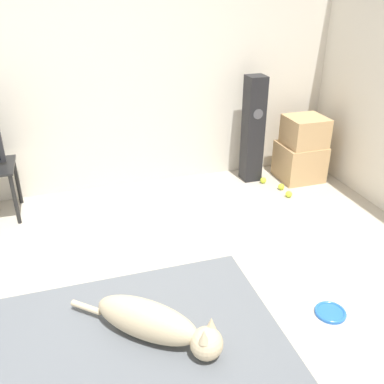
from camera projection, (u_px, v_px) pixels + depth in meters
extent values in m
plane|color=#BCB29E|center=(131.00, 324.00, 2.76)|extent=(12.00, 12.00, 0.00)
cube|color=silver|center=(83.00, 64.00, 3.97)|extent=(8.00, 0.06, 2.55)
cube|color=slate|center=(132.00, 342.00, 2.62)|extent=(1.85, 1.32, 0.01)
ellipsoid|color=beige|center=(146.00, 320.00, 2.60)|extent=(0.66, 0.62, 0.26)
sphere|color=beige|center=(207.00, 343.00, 2.47)|extent=(0.20, 0.20, 0.20)
cone|color=beige|center=(211.00, 323.00, 2.46)|extent=(0.06, 0.06, 0.09)
cone|color=beige|center=(204.00, 336.00, 2.37)|extent=(0.06, 0.06, 0.09)
cylinder|color=beige|center=(86.00, 307.00, 2.80)|extent=(0.19, 0.18, 0.04)
cylinder|color=blue|center=(330.00, 313.00, 2.84)|extent=(0.20, 0.20, 0.02)
torus|color=blue|center=(330.00, 312.00, 2.84)|extent=(0.21, 0.21, 0.02)
cube|color=tan|center=(300.00, 161.00, 4.67)|extent=(0.45, 0.43, 0.39)
cube|color=tan|center=(305.00, 131.00, 4.50)|extent=(0.40, 0.39, 0.31)
cube|color=black|center=(253.00, 130.00, 4.49)|extent=(0.19, 0.19, 1.13)
cylinder|color=#4C4C51|center=(258.00, 114.00, 4.32)|extent=(0.11, 0.00, 0.11)
cylinder|color=black|center=(15.00, 200.00, 3.78)|extent=(0.04, 0.04, 0.48)
cylinder|color=black|center=(17.00, 181.00, 4.13)|extent=(0.04, 0.04, 0.48)
sphere|color=#C6E033|center=(289.00, 194.00, 4.33)|extent=(0.07, 0.07, 0.07)
sphere|color=#C6E033|center=(263.00, 180.00, 4.62)|extent=(0.07, 0.07, 0.07)
sphere|color=#C6E033|center=(281.00, 187.00, 4.48)|extent=(0.07, 0.07, 0.07)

